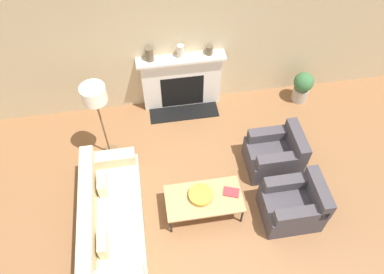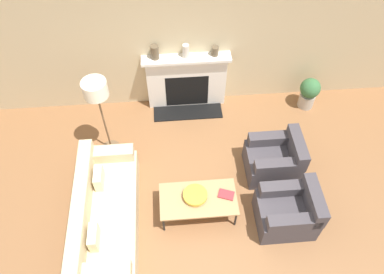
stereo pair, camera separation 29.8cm
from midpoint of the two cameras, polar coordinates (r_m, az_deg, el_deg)
ground_plane at (r=6.00m, az=-1.08°, el=-12.81°), size 18.00×18.00×0.00m
wall_back at (r=6.63m, az=-4.80°, el=14.59°), size 18.00×0.06×2.90m
fireplace at (r=7.10m, az=-2.80°, el=8.31°), size 1.59×0.59×1.15m
couch at (r=5.85m, az=-13.76°, el=-12.17°), size 0.86×2.13×0.78m
armchair_near at (r=5.95m, az=13.91°, el=-10.04°), size 0.86×0.73×0.78m
armchair_far at (r=6.41m, az=11.33°, el=-2.66°), size 0.86×0.73×0.78m
coffee_table at (r=5.76m, az=0.33°, el=-9.46°), size 1.17×0.63×0.40m
bowl at (r=5.71m, az=-0.17°, el=-8.84°), size 0.37×0.37×0.08m
book at (r=5.79m, az=4.54°, el=-8.42°), size 0.27×0.23×0.02m
floor_lamp at (r=5.87m, az=-15.94°, el=5.37°), size 0.38×0.38×1.62m
mantel_vase_left at (r=6.62m, az=-7.81°, el=12.37°), size 0.14×0.14×0.26m
mantel_vase_center_left at (r=6.64m, az=-3.10°, el=12.88°), size 0.12×0.12×0.25m
mantel_vase_center_right at (r=6.72m, az=1.35°, el=13.07°), size 0.13×0.13×0.17m
potted_plant at (r=7.57m, az=15.41°, el=7.47°), size 0.38×0.38×0.66m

